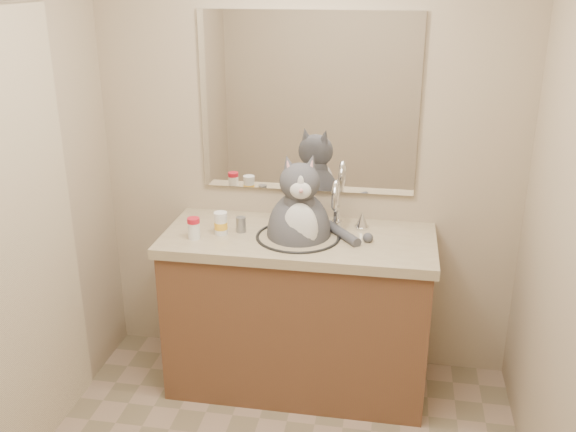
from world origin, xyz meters
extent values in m
cube|color=tan|center=(0.00, 1.25, 1.20)|extent=(2.20, 0.01, 2.40)
cube|color=brown|center=(0.00, 0.96, 0.40)|extent=(1.30, 0.55, 0.80)
cube|color=tan|center=(0.00, 0.96, 0.83)|extent=(1.34, 0.59, 0.05)
torus|color=black|center=(0.00, 0.94, 0.85)|extent=(0.42, 0.42, 0.02)
ellipsoid|color=white|center=(0.00, 0.94, 0.78)|extent=(0.40, 0.40, 0.15)
cylinder|color=silver|center=(0.17, 1.11, 0.95)|extent=(0.03, 0.03, 0.18)
torus|color=silver|center=(0.17, 1.05, 1.04)|extent=(0.03, 0.16, 0.16)
cone|color=silver|center=(0.30, 1.11, 0.90)|extent=(0.06, 0.06, 0.08)
cube|color=white|center=(0.00, 1.24, 1.45)|extent=(1.10, 0.02, 0.90)
ellipsoid|color=#48494E|center=(0.00, 0.98, 0.85)|extent=(0.38, 0.41, 0.43)
ellipsoid|color=silver|center=(0.02, 0.87, 0.92)|extent=(0.19, 0.13, 0.27)
ellipsoid|color=#48494E|center=(0.01, 0.94, 1.14)|extent=(0.22, 0.20, 0.19)
ellipsoid|color=silver|center=(0.02, 0.86, 1.12)|extent=(0.11, 0.07, 0.08)
sphere|color=#D88C8C|center=(0.03, 0.83, 1.13)|extent=(0.02, 0.02, 0.02)
cone|color=#48494E|center=(-0.05, 0.94, 1.22)|extent=(0.09, 0.08, 0.09)
cone|color=#48494E|center=(0.06, 0.96, 1.22)|extent=(0.09, 0.08, 0.09)
cylinder|color=#48494E|center=(0.21, 0.98, 0.87)|extent=(0.21, 0.26, 0.05)
cylinder|color=white|center=(-0.50, 0.84, 0.89)|extent=(0.08, 0.08, 0.08)
cylinder|color=red|center=(-0.50, 0.84, 0.94)|extent=(0.08, 0.08, 0.02)
cylinder|color=white|center=(-0.38, 0.92, 0.90)|extent=(0.07, 0.07, 0.09)
cylinder|color=yellow|center=(-0.38, 0.92, 0.90)|extent=(0.07, 0.07, 0.04)
cylinder|color=white|center=(-0.38, 0.92, 0.95)|extent=(0.07, 0.07, 0.02)
cylinder|color=gray|center=(-0.29, 0.96, 0.89)|extent=(0.06, 0.06, 0.08)
camera|label=1|loc=(0.45, -1.92, 2.06)|focal=40.00mm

